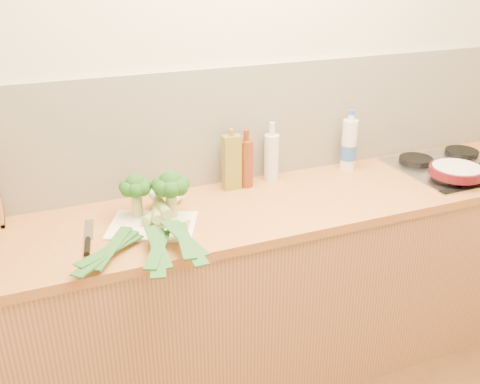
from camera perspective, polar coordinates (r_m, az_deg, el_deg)
The scene contains 15 objects.
room_shell at distance 2.49m, azimuth 0.75°, elevation 7.26°, with size 3.50×3.50×3.50m.
counter at distance 2.57m, azimuth 3.24°, elevation -10.10°, with size 3.20×0.62×0.90m.
gas_hob at distance 2.90m, azimuth 22.06°, elevation 2.57°, with size 0.58×0.50×0.04m.
chopping_board at distance 2.16m, azimuth -9.29°, elevation -3.53°, with size 0.34×0.25×0.01m, color white.
broccoli_left at distance 2.18m, azimuth -11.09°, elevation 0.45°, with size 0.13×0.13×0.18m.
broccoli_right at distance 2.15m, azimuth -7.42°, elevation 0.68°, with size 0.15×0.15×0.20m.
leek_front at distance 2.14m, azimuth -9.91°, elevation -3.02°, with size 0.53×0.53×0.04m.
leek_mid at distance 2.09m, azimuth -8.80°, elevation -3.03°, with size 0.22×0.66×0.04m.
leek_back at distance 2.07m, azimuth -7.60°, elevation -2.62°, with size 0.10×0.64×0.04m.
chefs_knife at distance 2.08m, azimuth -15.93°, elevation -5.18°, with size 0.08×0.30×0.02m.
skillet at distance 2.71m, azimuth 22.14°, elevation 2.13°, with size 0.37×0.25×0.04m.
oil_tin at distance 2.42m, azimuth -0.90°, elevation 3.21°, with size 0.08×0.05×0.29m.
glass_bottle at distance 2.53m, azimuth 3.37°, elevation 3.80°, with size 0.07×0.07×0.28m.
amber_bottle at distance 2.45m, azimuth 0.68°, elevation 3.15°, with size 0.06×0.06×0.27m.
water_bottle at distance 2.71m, azimuth 11.53°, elevation 4.81°, with size 0.08×0.08×0.28m.
Camera 1 is at (-0.94, -0.70, 1.90)m, focal length 40.00 mm.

